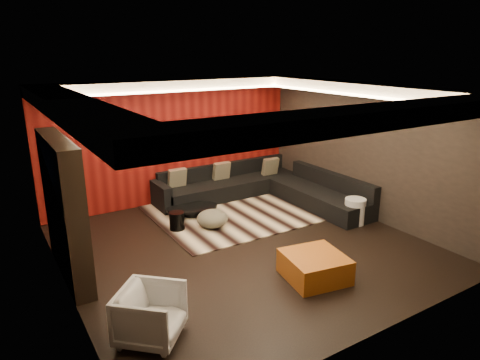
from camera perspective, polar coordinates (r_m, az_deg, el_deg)
floor at (r=7.86m, az=0.47°, el=-8.85°), size 6.00×6.00×0.02m
ceiling at (r=7.10m, az=0.52°, el=12.10°), size 6.00×6.00×0.02m
wall_back at (r=9.96m, az=-8.88°, el=5.09°), size 6.00×0.02×2.80m
wall_left at (r=6.35m, az=-23.13°, el=-2.92°), size 0.02×6.00×2.80m
wall_right at (r=9.28m, az=16.42°, el=3.74°), size 0.02×6.00×2.80m
red_feature_wall at (r=9.92m, az=-8.79°, el=5.05°), size 5.98×0.05×2.78m
soffit_back at (r=9.49m, az=-8.47°, el=12.42°), size 6.00×0.60×0.22m
soffit_front at (r=5.07m, az=17.32°, el=8.04°), size 6.00×0.60×0.22m
soffit_left at (r=6.11m, az=-21.65°, el=9.02°), size 0.60×4.80×0.22m
soffit_right at (r=8.86m, az=15.75°, el=11.67°), size 0.60×4.80×0.22m
cove_back at (r=9.19m, az=-7.58°, el=11.75°), size 4.80×0.08×0.04m
cove_front at (r=5.30m, az=14.46°, el=7.65°), size 4.80×0.08×0.04m
cove_left at (r=6.19m, az=-18.45°, el=8.59°), size 0.08×4.80×0.04m
cove_right at (r=8.62m, az=14.13°, el=11.05°), size 0.08×4.80×0.04m
tv_surround at (r=7.03m, az=-22.39°, el=-3.57°), size 0.30×2.00×2.20m
tv_screen at (r=6.94m, az=-21.42°, el=-0.64°), size 0.04×1.30×0.80m
tv_shelf at (r=7.19m, az=-20.78°, el=-6.35°), size 0.04×1.60×0.04m
rug at (r=9.59m, az=0.57°, el=-3.83°), size 4.01×3.02×0.02m
coffee_table at (r=9.24m, az=-6.40°, el=-4.08°), size 1.30×1.30×0.19m
drum_stool at (r=8.52m, az=-8.40°, el=-5.39°), size 0.36×0.36×0.35m
striped_pouf at (r=8.57m, az=-3.71°, el=-5.16°), size 0.81×0.81×0.34m
white_side_table at (r=9.04m, az=15.06°, el=-4.03°), size 0.44×0.44×0.53m
orange_ottoman at (r=6.85m, az=9.90°, el=-11.31°), size 1.02×1.02×0.39m
armchair at (r=5.53m, az=-11.84°, el=-17.15°), size 1.04×1.04×0.68m
sectional_sofa at (r=10.10m, az=3.11°, el=-1.25°), size 3.65×3.50×0.75m
throw_pillows at (r=10.26m, az=-2.09°, el=1.15°), size 2.81×0.53×0.44m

